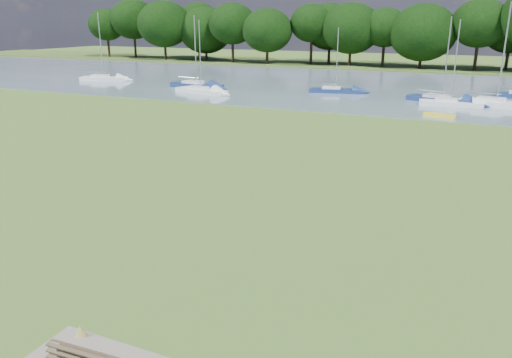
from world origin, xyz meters
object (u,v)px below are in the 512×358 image
at_px(kayak, 439,115).
at_px(sailboat_2, 201,89).
at_px(sailboat_0, 496,101).
at_px(sailboat_1, 196,84).
at_px(sailboat_7, 442,98).
at_px(sailboat_8, 335,89).
at_px(sailboat_9, 450,101).
at_px(sailboat_6, 103,77).

xyz_separation_m(kayak, sailboat_2, (-26.02, 4.33, 0.28)).
xyz_separation_m(sailboat_0, sailboat_1, (-33.07, 0.25, -0.02)).
relative_size(sailboat_0, sailboat_2, 1.20).
height_order(sailboat_7, sailboat_8, sailboat_7).
xyz_separation_m(sailboat_0, sailboat_8, (-16.58, 3.24, -0.12)).
distance_m(sailboat_7, sailboat_8, 11.95).
height_order(kayak, sailboat_7, sailboat_7).
relative_size(kayak, sailboat_9, 0.33).
bearing_deg(kayak, sailboat_9, 96.94).
height_order(sailboat_0, sailboat_2, sailboat_0).
height_order(sailboat_2, sailboat_6, sailboat_6).
relative_size(sailboat_2, sailboat_7, 0.96).
bearing_deg(sailboat_6, sailboat_0, -19.47).
bearing_deg(sailboat_6, sailboat_9, -20.93).
distance_m(sailboat_0, sailboat_8, 16.89).
bearing_deg(sailboat_2, sailboat_0, 20.48).
relative_size(kayak, sailboat_6, 0.30).
distance_m(sailboat_1, sailboat_8, 16.76).
bearing_deg(sailboat_2, sailboat_1, 142.30).
height_order(sailboat_2, sailboat_7, sailboat_7).
relative_size(sailboat_6, sailboat_9, 1.11).
relative_size(sailboat_0, sailboat_8, 1.33).
bearing_deg(kayak, sailboat_2, -179.21).
height_order(sailboat_6, sailboat_8, sailboat_6).
bearing_deg(sailboat_1, sailboat_8, 18.68).
bearing_deg(sailboat_9, sailboat_0, 7.38).
bearing_deg(sailboat_7, sailboat_2, -149.83).
distance_m(sailboat_0, sailboat_2, 30.56).
bearing_deg(sailboat_1, sailboat_2, -43.76).
distance_m(sailboat_0, sailboat_9, 4.12).
xyz_separation_m(sailboat_2, sailboat_6, (-18.22, 4.86, 0.08)).
bearing_deg(sailboat_8, sailboat_1, 179.22).
distance_m(sailboat_6, sailboat_7, 43.71).
height_order(sailboat_6, sailboat_7, sailboat_6).
distance_m(kayak, sailboat_0, 8.72).
relative_size(sailboat_1, sailboat_2, 1.07).
distance_m(kayak, sailboat_8, 16.29).
relative_size(sailboat_2, sailboat_8, 1.11).
relative_size(sailboat_0, sailboat_6, 1.07).
xyz_separation_m(kayak, sailboat_0, (4.37, 7.54, 0.39)).
bearing_deg(sailboat_6, sailboat_7, -18.77).
xyz_separation_m(sailboat_0, sailboat_9, (-4.00, -1.01, -0.10)).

